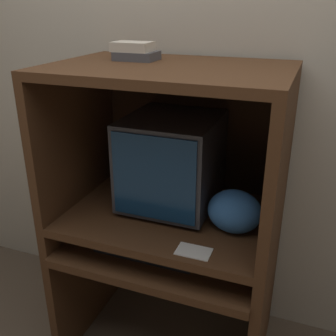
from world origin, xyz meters
TOP-DOWN VIEW (x-y plane):
  - wall_back at (0.00, 0.71)m, footprint 6.00×0.06m
  - desk_base at (0.00, 0.28)m, footprint 0.93×0.67m
  - desk_monitor_shelf at (0.00, 0.32)m, footprint 0.93×0.65m
  - hutch_upper at (0.00, 0.36)m, footprint 0.93×0.65m
  - crt_monitor at (-0.02, 0.40)m, footprint 0.39×0.43m
  - keyboard at (-0.05, 0.18)m, footprint 0.43×0.14m
  - mouse at (0.23, 0.18)m, footprint 0.07×0.05m
  - snack_bag at (0.30, 0.27)m, footprint 0.22×0.16m
  - book_stack at (-0.18, 0.41)m, footprint 0.18×0.13m
  - paper_card at (0.19, 0.07)m, footprint 0.13×0.08m

SIDE VIEW (x-z plane):
  - desk_base at x=0.00m, z-range 0.07..0.69m
  - keyboard at x=-0.05m, z-range 0.61..0.64m
  - mouse at x=0.23m, z-range 0.61..0.65m
  - desk_monitor_shelf at x=0.00m, z-range 0.65..0.79m
  - paper_card at x=0.19m, z-range 0.75..0.75m
  - snack_bag at x=0.30m, z-range 0.75..0.93m
  - crt_monitor at x=-0.02m, z-range 0.76..1.17m
  - hutch_upper at x=0.00m, z-range 0.85..1.49m
  - wall_back at x=0.00m, z-range 0.00..2.60m
  - book_stack at x=-0.18m, z-range 1.38..1.46m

